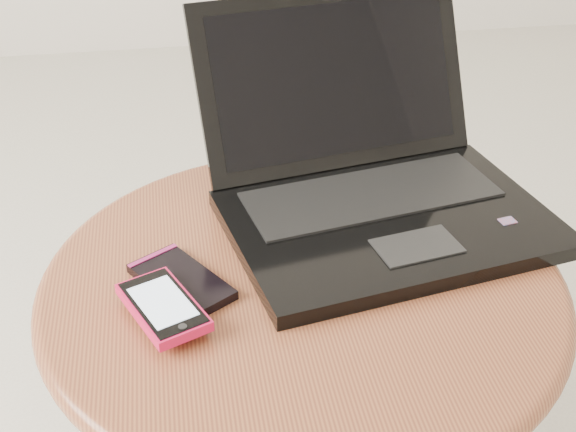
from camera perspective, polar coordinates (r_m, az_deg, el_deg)
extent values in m
cylinder|color=#533013|center=(0.97, 0.96, -14.85)|extent=(0.09, 0.09, 0.39)
cylinder|color=brown|center=(0.83, 1.09, -4.97)|extent=(0.54, 0.54, 0.03)
torus|color=brown|center=(0.83, 1.09, -4.97)|extent=(0.56, 0.56, 0.03)
cube|color=black|center=(0.90, 7.49, -0.50)|extent=(0.40, 0.31, 0.02)
cube|color=black|center=(0.93, 6.16, 1.62)|extent=(0.32, 0.16, 0.00)
cube|color=black|center=(0.84, 9.50, -2.19)|extent=(0.10, 0.07, 0.00)
cube|color=red|center=(0.91, 15.90, -0.35)|extent=(0.02, 0.02, 0.00)
cube|color=black|center=(0.98, 3.45, 10.02)|extent=(0.36, 0.16, 0.20)
cube|color=black|center=(0.98, 3.55, 10.04)|extent=(0.32, 0.13, 0.17)
cube|color=black|center=(0.81, -7.89, -4.81)|extent=(0.11, 0.13, 0.01)
cube|color=#A22263|center=(0.84, -9.95, -2.89)|extent=(0.05, 0.04, 0.00)
cube|color=#DB1448|center=(0.76, -9.21, -6.65)|extent=(0.09, 0.12, 0.01)
cube|color=black|center=(0.76, -9.25, -6.31)|extent=(0.09, 0.11, 0.00)
cube|color=silver|center=(0.76, -9.26, -6.26)|extent=(0.07, 0.08, 0.00)
cylinder|color=black|center=(0.73, -7.79, -8.08)|extent=(0.01, 0.01, 0.00)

